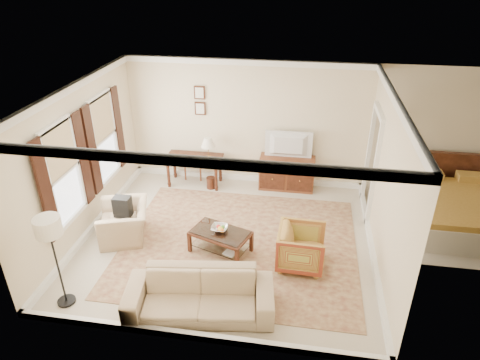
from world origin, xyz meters
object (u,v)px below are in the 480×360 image
(tv, at_px, (289,138))
(striped_armchair, at_px, (301,246))
(writing_desk, at_px, (194,161))
(sofa, at_px, (199,289))
(sideboard, at_px, (287,173))
(coffee_table, at_px, (220,236))
(club_armchair, at_px, (124,217))

(tv, relative_size, striped_armchair, 1.23)
(writing_desk, height_order, sofa, sofa)
(writing_desk, xyz_separation_m, tv, (2.16, 0.13, 0.68))
(sofa, bearing_deg, striped_armchair, 34.89)
(striped_armchair, relative_size, sofa, 0.37)
(writing_desk, bearing_deg, sideboard, 4.05)
(coffee_table, bearing_deg, club_armchair, 174.66)
(writing_desk, xyz_separation_m, sofa, (1.11, -3.99, -0.16))
(tv, height_order, sofa, tv)
(coffee_table, xyz_separation_m, club_armchair, (-1.92, 0.18, 0.11))
(writing_desk, bearing_deg, tv, 3.53)
(tv, bearing_deg, sofa, 75.78)
(tv, xyz_separation_m, striped_armchair, (0.43, -2.76, -0.87))
(sideboard, bearing_deg, club_armchair, -140.22)
(writing_desk, bearing_deg, coffee_table, -65.64)
(writing_desk, height_order, striped_armchair, striped_armchair)
(sideboard, distance_m, coffee_table, 2.83)
(tv, height_order, club_armchair, tv)
(club_armchair, bearing_deg, sofa, 29.93)
(writing_desk, distance_m, club_armchair, 2.44)
(coffee_table, bearing_deg, striped_armchair, -5.76)
(tv, bearing_deg, striped_armchair, 98.86)
(striped_armchair, xyz_separation_m, sofa, (-1.48, -1.36, 0.03))
(coffee_table, bearing_deg, writing_desk, 114.36)
(sofa, bearing_deg, club_armchair, 130.58)
(tv, height_order, striped_armchair, tv)
(sofa, bearing_deg, sideboard, 68.01)
(tv, bearing_deg, coffee_table, 68.44)
(tv, height_order, coffee_table, tv)
(tv, bearing_deg, sideboard, -90.00)
(writing_desk, relative_size, striped_armchair, 1.58)
(writing_desk, height_order, coffee_table, writing_desk)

